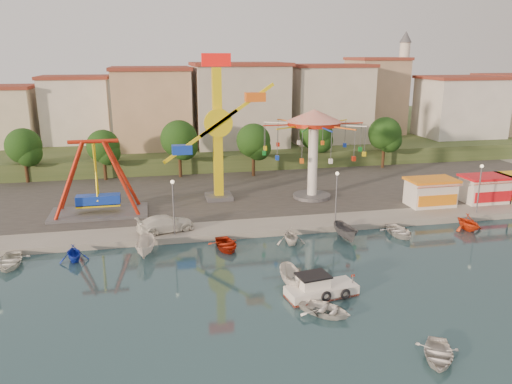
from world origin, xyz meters
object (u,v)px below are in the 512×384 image
object	(u,v)px
wave_swinger	(314,134)
skiff	(292,278)
pirate_ship_ride	(97,179)
cabin_motorboat	(320,290)
kamikaze_tower	(222,133)
van	(165,223)
rowboat_a	(325,309)

from	to	relation	value
wave_swinger	skiff	bearing A→B (deg)	-111.85
wave_swinger	skiff	xyz separation A→B (m)	(-8.45, -21.07, -7.45)
pirate_ship_ride	cabin_motorboat	distance (m)	27.76
kamikaze_tower	van	distance (m)	13.89
rowboat_a	skiff	world-z (taller)	skiff
cabin_motorboat	rowboat_a	xyz separation A→B (m)	(-0.51, -2.64, -0.11)
rowboat_a	pirate_ship_ride	bearing A→B (deg)	79.19
pirate_ship_ride	wave_swinger	bearing A→B (deg)	3.26
pirate_ship_ride	cabin_motorboat	size ratio (longest dim) A/B	1.83
pirate_ship_ride	kamikaze_tower	world-z (taller)	kamikaze_tower
kamikaze_tower	wave_swinger	distance (m)	10.49
van	pirate_ship_ride	bearing A→B (deg)	29.43
wave_swinger	skiff	size ratio (longest dim) A/B	3.02
kamikaze_tower	van	bearing A→B (deg)	-125.49
pirate_ship_ride	kamikaze_tower	distance (m)	14.53
rowboat_a	van	bearing A→B (deg)	74.59
rowboat_a	skiff	xyz separation A→B (m)	(-1.11, 4.37, 0.37)
kamikaze_tower	rowboat_a	world-z (taller)	kamikaze_tower
van	rowboat_a	bearing A→B (deg)	-164.78
skiff	rowboat_a	bearing A→B (deg)	-74.95
rowboat_a	van	xyz separation A→B (m)	(-10.00, 17.22, 1.01)
wave_swinger	cabin_motorboat	size ratio (longest dim) A/B	2.13
skiff	van	size ratio (longest dim) A/B	0.71
cabin_motorboat	wave_swinger	bearing A→B (deg)	64.33
wave_swinger	van	world-z (taller)	wave_swinger
van	cabin_motorboat	bearing A→B (deg)	-159.16
pirate_ship_ride	wave_swinger	world-z (taller)	wave_swinger
cabin_motorboat	van	distance (m)	18.00
kamikaze_tower	rowboat_a	xyz separation A→B (m)	(3.03, -27.00, -8.00)
cabin_motorboat	skiff	xyz separation A→B (m)	(-1.61, 1.73, 0.25)
wave_swinger	skiff	world-z (taller)	wave_swinger
kamikaze_tower	rowboat_a	size ratio (longest dim) A/B	4.55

